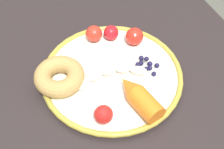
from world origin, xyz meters
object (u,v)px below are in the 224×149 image
Objects in this scene: plate at (112,75)px; tomato_near at (111,33)px; carrot_orange at (139,97)px; donut at (59,76)px; banana at (110,72)px; tomato_far at (134,36)px; dining_table at (109,117)px; tomato_extra at (94,34)px; blueberry_pile at (147,65)px; tomato_mid at (103,114)px.

plate is 8.67× the size of tomato_near.
plate is 2.57× the size of carrot_orange.
donut is 3.00× the size of tomato_near.
banana is 1.53× the size of donut.
donut is at bearing 117.90° from tomato_near.
tomato_far is (-0.04, -0.04, 0.00)m from tomato_near.
dining_table is at bearing 153.69° from banana.
tomato_extra reaches higher than donut.
carrot_orange is 3.37× the size of tomato_near.
tomato_extra is (0.13, -0.02, 0.15)m from dining_table.
tomato_near is (0.10, -0.05, 0.01)m from banana.
plate is 0.09m from carrot_orange.
tomato_near is 0.85× the size of tomato_far.
dining_table is 27.31× the size of tomato_near.
blueberry_pile is 1.79× the size of tomato_near.
tomato_near is at bearing -22.11° from plate.
tomato_far is at bearing -5.64° from blueberry_pile.
tomato_far is at bearing -77.20° from donut.
tomato_near is at bearing -6.83° from carrot_orange.
tomato_far reaches higher than banana.
tomato_far reaches higher than tomato_near.
plate is 0.12m from tomato_mid.
donut is at bearing 76.64° from banana.
plate is (0.02, -0.02, 0.13)m from dining_table.
donut is 0.17m from tomato_near.
banana is 0.11m from donut.
tomato_extra is (0.13, 0.07, 0.01)m from blueberry_pile.
tomato_far is (0.04, -0.19, 0.00)m from donut.
tomato_near is (0.19, -0.02, -0.00)m from carrot_orange.
blueberry_pile is at bearing -57.47° from tomato_mid.
donut is (0.02, 0.10, 0.01)m from banana.
tomato_extra is (0.01, 0.04, 0.00)m from tomato_near.
carrot_orange is 2.87× the size of tomato_far.
tomato_near reaches higher than plate.
tomato_extra is (0.09, -0.11, 0.00)m from donut.
tomato_mid is at bearing 138.95° from tomato_far.
donut is 0.20m from tomato_far.
dining_table is 23.25× the size of tomato_far.
dining_table is at bearing -115.07° from donut.
tomato_far is at bearing -51.36° from plate.
blueberry_pile is at bearing -162.88° from tomato_near.
banana reaches higher than dining_table.
banana is at bearing 126.92° from tomato_far.
dining_table is 15.27× the size of blueberry_pile.
plate is 4.85× the size of blueberry_pile.
carrot_orange reaches higher than blueberry_pile.
tomato_mid is 0.22m from tomato_far.
donut is (0.04, 0.09, 0.15)m from dining_table.
banana is 0.11m from tomato_far.
carrot_orange is 0.17m from donut.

